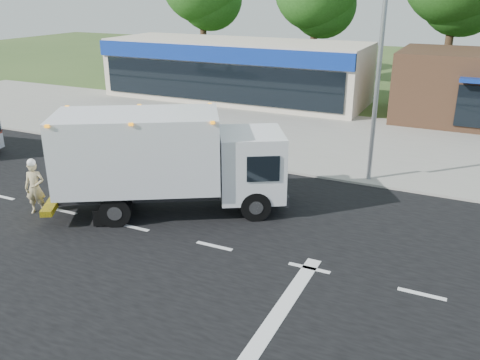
# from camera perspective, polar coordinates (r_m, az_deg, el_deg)

# --- Properties ---
(ground) EXTENTS (120.00, 120.00, 0.00)m
(ground) POSITION_cam_1_polar(r_m,az_deg,el_deg) (15.51, -2.90, -7.47)
(ground) COLOR #385123
(ground) RESTS_ON ground
(road_asphalt) EXTENTS (60.00, 14.00, 0.02)m
(road_asphalt) POSITION_cam_1_polar(r_m,az_deg,el_deg) (15.50, -2.90, -7.45)
(road_asphalt) COLOR black
(road_asphalt) RESTS_ON ground
(sidewalk) EXTENTS (60.00, 2.40, 0.12)m
(sidewalk) POSITION_cam_1_polar(r_m,az_deg,el_deg) (22.43, 7.04, 1.70)
(sidewalk) COLOR gray
(sidewalk) RESTS_ON ground
(parking_apron) EXTENTS (60.00, 9.00, 0.02)m
(parking_apron) POSITION_cam_1_polar(r_m,az_deg,el_deg) (27.78, 10.91, 5.12)
(parking_apron) COLOR gray
(parking_apron) RESTS_ON ground
(lane_markings) EXTENTS (55.20, 7.00, 0.01)m
(lane_markings) POSITION_cam_1_polar(r_m,az_deg,el_deg) (13.92, -0.58, -10.92)
(lane_markings) COLOR silver
(lane_markings) RESTS_ON road_asphalt
(ems_box_truck) EXTENTS (8.09, 6.13, 3.52)m
(ems_box_truck) POSITION_cam_1_polar(r_m,az_deg,el_deg) (17.29, -8.46, 2.70)
(ems_box_truck) COLOR black
(ems_box_truck) RESTS_ON ground
(emergency_worker) EXTENTS (0.80, 0.68, 1.98)m
(emergency_worker) POSITION_cam_1_polar(r_m,az_deg,el_deg) (18.70, -22.04, -0.71)
(emergency_worker) COLOR tan
(emergency_worker) RESTS_ON ground
(retail_strip_mall) EXTENTS (18.00, 6.20, 4.00)m
(retail_strip_mall) POSITION_cam_1_polar(r_m,az_deg,el_deg) (35.90, -0.56, 12.26)
(retail_strip_mall) COLOR beige
(retail_strip_mall) RESTS_ON ground
(traffic_signal_pole) EXTENTS (3.51, 0.25, 8.00)m
(traffic_signal_pole) POSITION_cam_1_polar(r_m,az_deg,el_deg) (20.18, 13.59, 13.37)
(traffic_signal_pole) COLOR gray
(traffic_signal_pole) RESTS_ON ground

